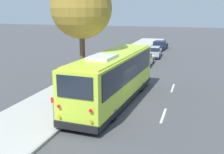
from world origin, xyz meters
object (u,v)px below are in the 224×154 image
(parked_sedan_silver, at_px, (154,52))
(sign_post_far, at_px, (70,103))
(street_tree, at_px, (82,4))
(sign_post_near, at_px, (53,111))
(fire_hydrant, at_px, (114,72))
(parked_sedan_navy, at_px, (160,46))
(parked_sedan_white, at_px, (144,60))
(shuttle_bus, at_px, (114,76))

(parked_sedan_silver, xyz_separation_m, sign_post_far, (-21.35, 1.53, 0.14))
(parked_sedan_silver, height_order, street_tree, street_tree)
(sign_post_far, bearing_deg, sign_post_near, 180.00)
(parked_sedan_silver, relative_size, fire_hydrant, 5.45)
(sign_post_near, bearing_deg, parked_sedan_navy, -2.57)
(parked_sedan_navy, relative_size, street_tree, 0.56)
(sign_post_far, xyz_separation_m, fire_hydrant, (9.33, 0.14, -0.20))
(parked_sedan_white, relative_size, parked_sedan_silver, 0.96)
(fire_hydrant, bearing_deg, shuttle_bus, -163.62)
(parked_sedan_silver, distance_m, sign_post_far, 21.40)
(sign_post_near, bearing_deg, shuttle_bus, -20.15)
(street_tree, bearing_deg, parked_sedan_silver, -6.88)
(shuttle_bus, relative_size, parked_sedan_white, 2.56)
(shuttle_bus, relative_size, sign_post_near, 7.26)
(parked_sedan_white, distance_m, parked_sedan_navy, 12.41)
(fire_hydrant, bearing_deg, sign_post_far, -179.17)
(parked_sedan_navy, bearing_deg, street_tree, -179.78)
(shuttle_bus, relative_size, sign_post_far, 9.06)
(parked_sedan_silver, distance_m, street_tree, 18.78)
(street_tree, height_order, sign_post_near, street_tree)
(parked_sedan_silver, distance_m, parked_sedan_navy, 6.97)
(shuttle_bus, distance_m, parked_sedan_silver, 18.51)
(shuttle_bus, height_order, parked_sedan_white, shuttle_bus)
(sign_post_near, bearing_deg, parked_sedan_white, -4.31)
(parked_sedan_silver, xyz_separation_m, sign_post_near, (-23.27, 1.53, 0.31))
(parked_sedan_white, xyz_separation_m, fire_hydrant, (-6.57, 1.48, -0.04))
(street_tree, xyz_separation_m, sign_post_far, (-3.58, -0.61, -5.55))
(parked_sedan_silver, bearing_deg, parked_sedan_white, 175.36)
(shuttle_bus, xyz_separation_m, fire_hydrant, (6.45, 1.90, -1.27))
(shuttle_bus, bearing_deg, sign_post_far, 152.09)
(shuttle_bus, height_order, parked_sedan_navy, shuttle_bus)
(shuttle_bus, distance_m, parked_sedan_navy, 25.46)
(shuttle_bus, relative_size, parked_sedan_silver, 2.47)
(street_tree, distance_m, fire_hydrant, 8.15)
(shuttle_bus, distance_m, sign_post_near, 5.19)
(parked_sedan_white, height_order, fire_hydrant, parked_sedan_white)
(parked_sedan_navy, xyz_separation_m, fire_hydrant, (-18.98, 1.49, -0.05))
(parked_sedan_navy, bearing_deg, sign_post_near, -177.80)
(parked_sedan_white, distance_m, sign_post_far, 15.96)
(parked_sedan_navy, relative_size, sign_post_far, 3.94)
(shuttle_bus, height_order, fire_hydrant, shuttle_bus)
(street_tree, bearing_deg, fire_hydrant, -4.74)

